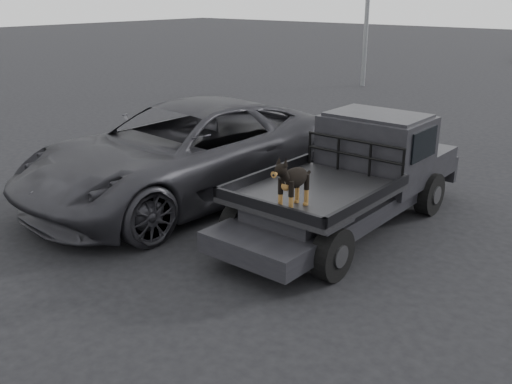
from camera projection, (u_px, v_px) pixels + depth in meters
The scene contains 6 objects.
ground at pixel (248, 267), 8.27m from camera, with size 120.00×120.00×0.00m, color black.
flatbed_ute at pixel (345, 202), 9.50m from camera, with size 2.00×5.40×0.92m, color black, non-canonical shape.
ute_cab at pixel (376, 138), 9.90m from camera, with size 1.72×1.30×0.88m, color black, non-canonical shape.
headache_rack at pixel (354, 157), 9.41m from camera, with size 1.80×0.08×0.55m, color black, non-canonical shape.
dog at pixel (294, 182), 7.84m from camera, with size 0.32×0.60×0.74m, color black, non-canonical shape.
parked_suv at pixel (185, 152), 10.78m from camera, with size 3.01×6.52×1.81m, color #2F2F35.
Camera 1 is at (4.82, -5.67, 3.77)m, focal length 40.00 mm.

